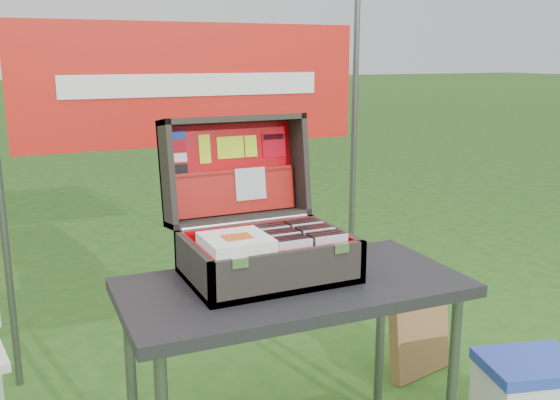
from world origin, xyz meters
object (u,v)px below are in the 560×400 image
table (293,379)px  suitcase (260,199)px  cardboard_box (420,337)px  cooler (529,399)px

table → suitcase: 0.62m
table → cardboard_box: table is taller
table → cardboard_box: size_ratio=3.16×
cardboard_box → cooler: bearing=-95.0°
table → suitcase: suitcase is taller
suitcase → cardboard_box: 1.20m
table → cooler: table is taller
suitcase → cardboard_box: (0.88, 0.24, -0.78)m
table → cooler: bearing=-11.1°
table → cooler: size_ratio=3.07×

